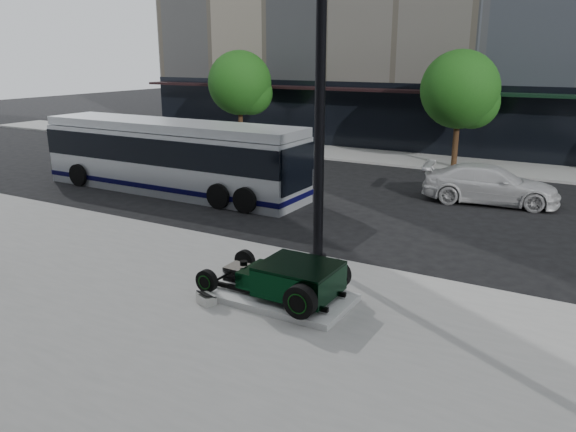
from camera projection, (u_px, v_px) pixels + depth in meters
The scene contains 10 objects.
ground at pixel (319, 234), 18.01m from camera, with size 120.00×120.00×0.00m, color black.
sidewalk_near at pixel (31, 401), 9.26m from camera, with size 70.00×17.00×0.12m, color gray.
sidewalk_far at pixel (439, 162), 29.65m from camera, with size 70.00×4.00×0.12m, color gray.
street_trees at pixel (463, 93), 27.29m from camera, with size 29.80×3.80×5.70m.
display_plinth at pixel (278, 296), 12.98m from camera, with size 3.40×1.80×0.15m, color silver.
hot_rod at pixel (291, 278), 12.68m from camera, with size 3.22×2.00×0.81m.
info_plaque at pixel (207, 299), 12.70m from camera, with size 0.47×0.41×0.31m.
lamppost at pixel (320, 112), 14.14m from camera, with size 0.48×0.48×8.78m.
transit_bus at pixel (171, 156), 23.34m from camera, with size 12.12×2.88×2.92m.
white_sedan at pixel (490, 184), 21.65m from camera, with size 2.06×5.07×1.47m, color silver.
Camera 1 is at (7.70, -15.35, 5.58)m, focal length 35.00 mm.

